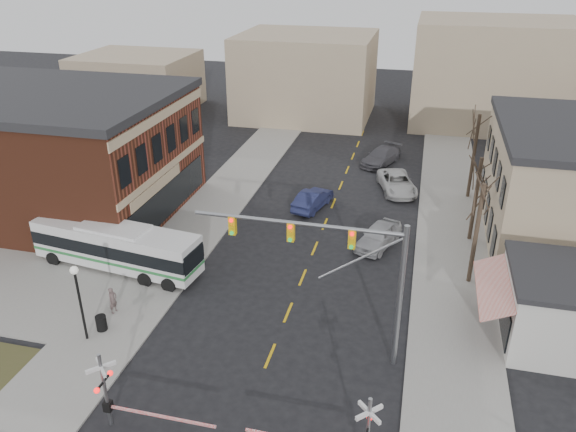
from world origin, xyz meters
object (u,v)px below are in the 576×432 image
object	(u,v)px
traffic_signal_mast	(343,260)
pedestrian_near	(113,300)
car_a	(379,236)
car_b	(313,199)
rr_crossing_west	(114,393)
car_d	(381,156)
car_c	(397,183)
transit_bus	(116,246)
pedestrian_far	(144,264)
street_lamp	(78,288)
trash_bin	(101,323)

from	to	relation	value
traffic_signal_mast	pedestrian_near	world-z (taller)	traffic_signal_mast
car_a	car_b	bearing A→B (deg)	158.11
rr_crossing_west	car_d	bearing A→B (deg)	77.25
traffic_signal_mast	car_c	bearing A→B (deg)	86.35
rr_crossing_west	car_d	xyz separation A→B (m)	(8.30, 36.70, -1.17)
rr_crossing_west	car_a	world-z (taller)	rr_crossing_west
transit_bus	rr_crossing_west	bearing A→B (deg)	-61.00
car_a	pedestrian_far	size ratio (longest dim) A/B	2.75
street_lamp	trash_bin	size ratio (longest dim) A/B	5.13
trash_bin	pedestrian_far	bearing A→B (deg)	92.69
rr_crossing_west	pedestrian_far	distance (m)	12.80
street_lamp	pedestrian_far	size ratio (longest dim) A/B	2.61
car_a	pedestrian_near	distance (m)	18.66
car_a	transit_bus	bearing A→B (deg)	-136.64
pedestrian_near	pedestrian_far	world-z (taller)	pedestrian_far
car_a	car_c	world-z (taller)	car_a
traffic_signal_mast	car_c	size ratio (longest dim) A/B	1.83
car_b	car_d	distance (m)	12.58
rr_crossing_west	car_d	world-z (taller)	rr_crossing_west
transit_bus	traffic_signal_mast	world-z (taller)	traffic_signal_mast
street_lamp	car_d	bearing A→B (deg)	67.48
trash_bin	car_d	world-z (taller)	car_d
transit_bus	trash_bin	distance (m)	6.98
rr_crossing_west	trash_bin	size ratio (longest dim) A/B	6.27
street_lamp	trash_bin	bearing A→B (deg)	66.62
transit_bus	pedestrian_near	distance (m)	5.34
pedestrian_near	traffic_signal_mast	bearing A→B (deg)	-80.50
car_a	car_c	bearing A→B (deg)	106.29
transit_bus	pedestrian_far	size ratio (longest dim) A/B	6.80
pedestrian_near	transit_bus	bearing A→B (deg)	37.43
trash_bin	car_a	bearing A→B (deg)	44.25
pedestrian_near	pedestrian_far	xyz separation A→B (m)	(-0.10, 4.17, 0.06)
car_b	pedestrian_far	size ratio (longest dim) A/B	2.73
rr_crossing_west	car_c	bearing A→B (deg)	71.16
transit_bus	car_b	world-z (taller)	transit_bus
transit_bus	car_a	bearing A→B (deg)	23.76
rr_crossing_west	trash_bin	xyz separation A→B (m)	(-4.40, 6.03, -1.40)
trash_bin	pedestrian_near	distance (m)	1.73
traffic_signal_mast	trash_bin	world-z (taller)	traffic_signal_mast
car_b	street_lamp	bearing A→B (deg)	80.76
car_a	car_c	xyz separation A→B (m)	(0.60, 10.40, -0.02)
car_d	pedestrian_far	xyz separation A→B (m)	(-12.98, -24.82, 0.20)
pedestrian_near	car_d	bearing A→B (deg)	-12.60
pedestrian_far	car_d	bearing A→B (deg)	29.38
pedestrian_far	car_c	bearing A→B (deg)	17.67
street_lamp	car_a	distance (m)	20.74
car_b	transit_bus	bearing A→B (deg)	63.63
car_b	rr_crossing_west	bearing A→B (deg)	95.53
car_a	pedestrian_far	bearing A→B (deg)	-131.67
car_b	car_c	xyz separation A→B (m)	(6.48, 5.20, 0.01)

